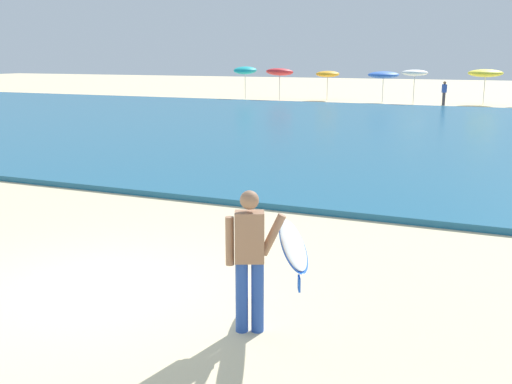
{
  "coord_description": "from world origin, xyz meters",
  "views": [
    {
      "loc": [
        5.32,
        -6.44,
        3.23
      ],
      "look_at": [
        1.61,
        2.14,
        1.1
      ],
      "focal_mm": 42.14,
      "sensor_mm": 36.0,
      "label": 1
    }
  ],
  "objects_px": {
    "surfer_with_board": "(269,249)",
    "beach_umbrella_0": "(245,70)",
    "beach_umbrella_2": "(328,74)",
    "beach_umbrella_4": "(415,73)",
    "beach_umbrella_5": "(486,73)",
    "beach_umbrella_1": "(280,72)",
    "beachgoer_near_row_left": "(444,93)",
    "beach_umbrella_3": "(383,75)"
  },
  "relations": [
    {
      "from": "beach_umbrella_5",
      "to": "beach_umbrella_4",
      "type": "bearing_deg",
      "value": -159.35
    },
    {
      "from": "beach_umbrella_3",
      "to": "beach_umbrella_5",
      "type": "relative_size",
      "value": 0.93
    },
    {
      "from": "surfer_with_board",
      "to": "beach_umbrella_2",
      "type": "distance_m",
      "value": 38.76
    },
    {
      "from": "beach_umbrella_3",
      "to": "beachgoer_near_row_left",
      "type": "xyz_separation_m",
      "value": [
        4.26,
        -1.03,
        -1.06
      ]
    },
    {
      "from": "beach_umbrella_1",
      "to": "beach_umbrella_5",
      "type": "bearing_deg",
      "value": 6.28
    },
    {
      "from": "surfer_with_board",
      "to": "beach_umbrella_5",
      "type": "relative_size",
      "value": 1.1
    },
    {
      "from": "surfer_with_board",
      "to": "beachgoer_near_row_left",
      "type": "xyz_separation_m",
      "value": [
        -1.99,
        35.43,
        -0.18
      ]
    },
    {
      "from": "beach_umbrella_2",
      "to": "beachgoer_near_row_left",
      "type": "bearing_deg",
      "value": -12.23
    },
    {
      "from": "beach_umbrella_4",
      "to": "beach_umbrella_5",
      "type": "bearing_deg",
      "value": 20.65
    },
    {
      "from": "beach_umbrella_4",
      "to": "beach_umbrella_2",
      "type": "bearing_deg",
      "value": 165.78
    },
    {
      "from": "beach_umbrella_0",
      "to": "beach_umbrella_1",
      "type": "height_order",
      "value": "beach_umbrella_0"
    },
    {
      "from": "surfer_with_board",
      "to": "beach_umbrella_0",
      "type": "relative_size",
      "value": 1.05
    },
    {
      "from": "beach_umbrella_0",
      "to": "beachgoer_near_row_left",
      "type": "relative_size",
      "value": 1.56
    },
    {
      "from": "beach_umbrella_1",
      "to": "beach_umbrella_3",
      "type": "height_order",
      "value": "beach_umbrella_1"
    },
    {
      "from": "surfer_with_board",
      "to": "beach_umbrella_1",
      "type": "distance_m",
      "value": 38.28
    },
    {
      "from": "beach_umbrella_0",
      "to": "beach_umbrella_5",
      "type": "distance_m",
      "value": 16.93
    },
    {
      "from": "beach_umbrella_4",
      "to": "beach_umbrella_1",
      "type": "bearing_deg",
      "value": 179.46
    },
    {
      "from": "beach_umbrella_4",
      "to": "beach_umbrella_5",
      "type": "distance_m",
      "value": 4.67
    },
    {
      "from": "surfer_with_board",
      "to": "beach_umbrella_0",
      "type": "bearing_deg",
      "value": 114.82
    },
    {
      "from": "beachgoer_near_row_left",
      "to": "beach_umbrella_0",
      "type": "bearing_deg",
      "value": 179.25
    },
    {
      "from": "beach_umbrella_2",
      "to": "beachgoer_near_row_left",
      "type": "xyz_separation_m",
      "value": [
        8.55,
        -1.85,
        -1.04
      ]
    },
    {
      "from": "surfer_with_board",
      "to": "beach_umbrella_4",
      "type": "bearing_deg",
      "value": 96.39
    },
    {
      "from": "beach_umbrella_1",
      "to": "beach_umbrella_4",
      "type": "distance_m",
      "value": 9.75
    },
    {
      "from": "beach_umbrella_2",
      "to": "beach_umbrella_0",
      "type": "bearing_deg",
      "value": -164.31
    },
    {
      "from": "beach_umbrella_0",
      "to": "beach_umbrella_4",
      "type": "height_order",
      "value": "beach_umbrella_0"
    },
    {
      "from": "surfer_with_board",
      "to": "beach_umbrella_0",
      "type": "height_order",
      "value": "beach_umbrella_0"
    },
    {
      "from": "beach_umbrella_1",
      "to": "beach_umbrella_3",
      "type": "relative_size",
      "value": 1.1
    },
    {
      "from": "beach_umbrella_0",
      "to": "beach_umbrella_3",
      "type": "height_order",
      "value": "beach_umbrella_0"
    },
    {
      "from": "beach_umbrella_5",
      "to": "beachgoer_near_row_left",
      "type": "relative_size",
      "value": 1.48
    },
    {
      "from": "beach_umbrella_1",
      "to": "beachgoer_near_row_left",
      "type": "xyz_separation_m",
      "value": [
        11.74,
        -0.28,
        -1.2
      ]
    },
    {
      "from": "surfer_with_board",
      "to": "beach_umbrella_3",
      "type": "relative_size",
      "value": 1.19
    },
    {
      "from": "beach_umbrella_1",
      "to": "beach_umbrella_5",
      "type": "distance_m",
      "value": 14.2
    },
    {
      "from": "beach_umbrella_4",
      "to": "beach_umbrella_5",
      "type": "relative_size",
      "value": 0.99
    },
    {
      "from": "surfer_with_board",
      "to": "beachgoer_near_row_left",
      "type": "bearing_deg",
      "value": 93.22
    },
    {
      "from": "surfer_with_board",
      "to": "beach_umbrella_4",
      "type": "relative_size",
      "value": 1.11
    },
    {
      "from": "beach_umbrella_0",
      "to": "beach_umbrella_5",
      "type": "height_order",
      "value": "beach_umbrella_0"
    },
    {
      "from": "beach_umbrella_2",
      "to": "beach_umbrella_3",
      "type": "distance_m",
      "value": 4.37
    },
    {
      "from": "beach_umbrella_4",
      "to": "beach_umbrella_5",
      "type": "height_order",
      "value": "beach_umbrella_5"
    },
    {
      "from": "beach_umbrella_3",
      "to": "beach_umbrella_4",
      "type": "height_order",
      "value": "beach_umbrella_4"
    },
    {
      "from": "beach_umbrella_1",
      "to": "beach_umbrella_5",
      "type": "xyz_separation_m",
      "value": [
        14.11,
        1.55,
        0.03
      ]
    },
    {
      "from": "beach_umbrella_0",
      "to": "beach_umbrella_5",
      "type": "bearing_deg",
      "value": 5.59
    },
    {
      "from": "beach_umbrella_2",
      "to": "beach_umbrella_4",
      "type": "relative_size",
      "value": 0.91
    }
  ]
}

